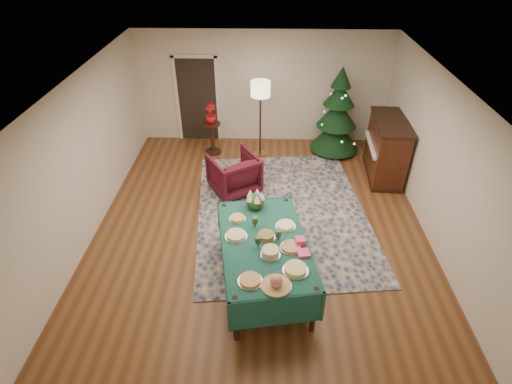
{
  "coord_description": "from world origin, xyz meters",
  "views": [
    {
      "loc": [
        0.07,
        -5.76,
        4.76
      ],
      "look_at": [
        -0.07,
        -0.45,
        1.06
      ],
      "focal_mm": 28.0,
      "sensor_mm": 36.0,
      "label": 1
    }
  ],
  "objects_px": {
    "side_table": "(212,138)",
    "piano": "(386,149)",
    "floor_lamp": "(260,94)",
    "buffet_table": "(264,250)",
    "potted_plant": "(211,118)",
    "armchair": "(234,172)",
    "christmas_tree": "(337,115)",
    "gift_box": "(300,241)"
  },
  "relations": [
    {
      "from": "armchair",
      "to": "potted_plant",
      "type": "xyz_separation_m",
      "value": [
        -0.63,
        1.61,
        0.45
      ]
    },
    {
      "from": "buffet_table",
      "to": "gift_box",
      "type": "bearing_deg",
      "value": -4.62
    },
    {
      "from": "gift_box",
      "to": "floor_lamp",
      "type": "height_order",
      "value": "floor_lamp"
    },
    {
      "from": "buffet_table",
      "to": "piano",
      "type": "bearing_deg",
      "value": 51.37
    },
    {
      "from": "side_table",
      "to": "piano",
      "type": "relative_size",
      "value": 0.5
    },
    {
      "from": "christmas_tree",
      "to": "side_table",
      "type": "bearing_deg",
      "value": -177.04
    },
    {
      "from": "gift_box",
      "to": "side_table",
      "type": "relative_size",
      "value": 0.17
    },
    {
      "from": "buffet_table",
      "to": "side_table",
      "type": "relative_size",
      "value": 3.01
    },
    {
      "from": "christmas_tree",
      "to": "armchair",
      "type": "bearing_deg",
      "value": -142.52
    },
    {
      "from": "armchair",
      "to": "christmas_tree",
      "type": "relative_size",
      "value": 0.43
    },
    {
      "from": "gift_box",
      "to": "armchair",
      "type": "height_order",
      "value": "gift_box"
    },
    {
      "from": "potted_plant",
      "to": "gift_box",
      "type": "bearing_deg",
      "value": -66.82
    },
    {
      "from": "gift_box",
      "to": "christmas_tree",
      "type": "relative_size",
      "value": 0.06
    },
    {
      "from": "buffet_table",
      "to": "piano",
      "type": "xyz_separation_m",
      "value": [
        2.59,
        3.23,
        -0.04
      ]
    },
    {
      "from": "armchair",
      "to": "christmas_tree",
      "type": "height_order",
      "value": "christmas_tree"
    },
    {
      "from": "buffet_table",
      "to": "floor_lamp",
      "type": "xyz_separation_m",
      "value": [
        -0.13,
        4.07,
        0.85
      ]
    },
    {
      "from": "buffet_table",
      "to": "piano",
      "type": "relative_size",
      "value": 1.51
    },
    {
      "from": "piano",
      "to": "potted_plant",
      "type": "bearing_deg",
      "value": 166.79
    },
    {
      "from": "buffet_table",
      "to": "christmas_tree",
      "type": "xyz_separation_m",
      "value": [
        1.65,
        4.29,
        0.26
      ]
    },
    {
      "from": "potted_plant",
      "to": "buffet_table",
      "type": "bearing_deg",
      "value": -72.9
    },
    {
      "from": "gift_box",
      "to": "christmas_tree",
      "type": "height_order",
      "value": "christmas_tree"
    },
    {
      "from": "potted_plant",
      "to": "christmas_tree",
      "type": "distance_m",
      "value": 2.93
    },
    {
      "from": "side_table",
      "to": "piano",
      "type": "distance_m",
      "value": 3.97
    },
    {
      "from": "gift_box",
      "to": "armchair",
      "type": "xyz_separation_m",
      "value": [
        -1.16,
        2.58,
        -0.44
      ]
    },
    {
      "from": "side_table",
      "to": "buffet_table",
      "type": "bearing_deg",
      "value": -72.9
    },
    {
      "from": "gift_box",
      "to": "side_table",
      "type": "height_order",
      "value": "gift_box"
    },
    {
      "from": "buffet_table",
      "to": "side_table",
      "type": "xyz_separation_m",
      "value": [
        -1.27,
        4.14,
        -0.3
      ]
    },
    {
      "from": "christmas_tree",
      "to": "floor_lamp",
      "type": "bearing_deg",
      "value": -173.02
    },
    {
      "from": "floor_lamp",
      "to": "christmas_tree",
      "type": "relative_size",
      "value": 0.86
    },
    {
      "from": "armchair",
      "to": "potted_plant",
      "type": "bearing_deg",
      "value": -99.67
    },
    {
      "from": "floor_lamp",
      "to": "piano",
      "type": "distance_m",
      "value": 2.98
    },
    {
      "from": "side_table",
      "to": "gift_box",
      "type": "bearing_deg",
      "value": -66.82
    },
    {
      "from": "buffet_table",
      "to": "side_table",
      "type": "bearing_deg",
      "value": 107.1
    },
    {
      "from": "buffet_table",
      "to": "gift_box",
      "type": "height_order",
      "value": "gift_box"
    },
    {
      "from": "armchair",
      "to": "christmas_tree",
      "type": "distance_m",
      "value": 2.93
    },
    {
      "from": "floor_lamp",
      "to": "piano",
      "type": "xyz_separation_m",
      "value": [
        2.72,
        -0.84,
        -0.89
      ]
    },
    {
      "from": "side_table",
      "to": "floor_lamp",
      "type": "bearing_deg",
      "value": -3.35
    },
    {
      "from": "floor_lamp",
      "to": "potted_plant",
      "type": "xyz_separation_m",
      "value": [
        -1.14,
        0.07,
        -0.62
      ]
    },
    {
      "from": "gift_box",
      "to": "potted_plant",
      "type": "height_order",
      "value": "potted_plant"
    },
    {
      "from": "floor_lamp",
      "to": "piano",
      "type": "height_order",
      "value": "floor_lamp"
    },
    {
      "from": "side_table",
      "to": "potted_plant",
      "type": "xyz_separation_m",
      "value": [
        0.0,
        0.0,
        0.53
      ]
    },
    {
      "from": "floor_lamp",
      "to": "christmas_tree",
      "type": "bearing_deg",
      "value": 6.98
    }
  ]
}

